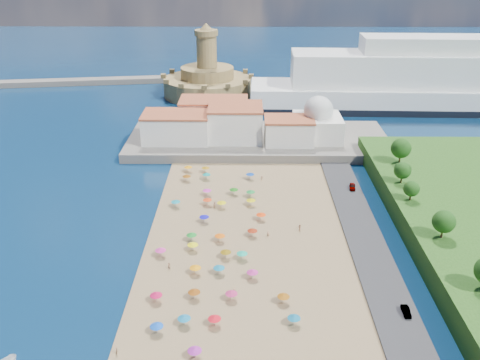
{
  "coord_description": "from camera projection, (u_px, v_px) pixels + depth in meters",
  "views": [
    {
      "loc": [
        5.22,
        -102.87,
        65.69
      ],
      "look_at": [
        4.0,
        25.0,
        8.0
      ],
      "focal_mm": 40.0,
      "sensor_mm": 36.0,
      "label": 1
    }
  ],
  "objects": [
    {
      "name": "ground",
      "position": [
        221.0,
        257.0,
        120.82
      ],
      "size": [
        700.0,
        700.0,
        0.0
      ],
      "primitive_type": "plane",
      "color": "#071938",
      "rests_on": "ground"
    },
    {
      "name": "terrace",
      "position": [
        258.0,
        141.0,
        186.66
      ],
      "size": [
        90.0,
        36.0,
        3.0
      ],
      "primitive_type": "cube",
      "color": "#59544C",
      "rests_on": "ground"
    },
    {
      "name": "jetty",
      "position": [
        203.0,
        112.0,
        218.87
      ],
      "size": [
        18.0,
        70.0,
        2.4
      ],
      "primitive_type": "cube",
      "color": "#59544C",
      "rests_on": "ground"
    },
    {
      "name": "breakwater",
      "position": [
        9.0,
        84.0,
        260.7
      ],
      "size": [
        199.03,
        34.77,
        2.6
      ],
      "primitive_type": "cube",
      "rotation": [
        0.0,
        0.0,
        0.14
      ],
      "color": "#59544C",
      "rests_on": "ground"
    },
    {
      "name": "waterfront_buildings",
      "position": [
        221.0,
        122.0,
        184.73
      ],
      "size": [
        57.0,
        29.0,
        11.0
      ],
      "color": "silver",
      "rests_on": "terrace"
    },
    {
      "name": "domed_building",
      "position": [
        318.0,
        122.0,
        181.59
      ],
      "size": [
        16.0,
        16.0,
        15.0
      ],
      "color": "silver",
      "rests_on": "terrace"
    },
    {
      "name": "fortress",
      "position": [
        207.0,
        81.0,
        243.97
      ],
      "size": [
        40.0,
        40.0,
        32.4
      ],
      "color": "#A68D53",
      "rests_on": "ground"
    },
    {
      "name": "cruise_ship",
      "position": [
        454.0,
        84.0,
        221.83
      ],
      "size": [
        169.69,
        30.11,
        36.96
      ],
      "color": "black",
      "rests_on": "ground"
    },
    {
      "name": "beach_parasols",
      "position": [
        212.0,
        277.0,
        110.07
      ],
      "size": [
        31.23,
        114.86,
        2.2
      ],
      "color": "gray",
      "rests_on": "beach"
    },
    {
      "name": "beachgoers",
      "position": [
        230.0,
        265.0,
        116.11
      ],
      "size": [
        36.32,
        95.97,
        1.89
      ],
      "color": "tan",
      "rests_on": "beach"
    },
    {
      "name": "parked_cars",
      "position": [
        386.0,
        264.0,
        115.87
      ],
      "size": [
        2.24,
        81.91,
        1.39
      ],
      "color": "gray",
      "rests_on": "promenade"
    },
    {
      "name": "hillside_trees",
      "position": [
        454.0,
        234.0,
        110.59
      ],
      "size": [
        10.05,
        105.41,
        7.45
      ],
      "color": "#382314",
      "rests_on": "hillside"
    }
  ]
}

